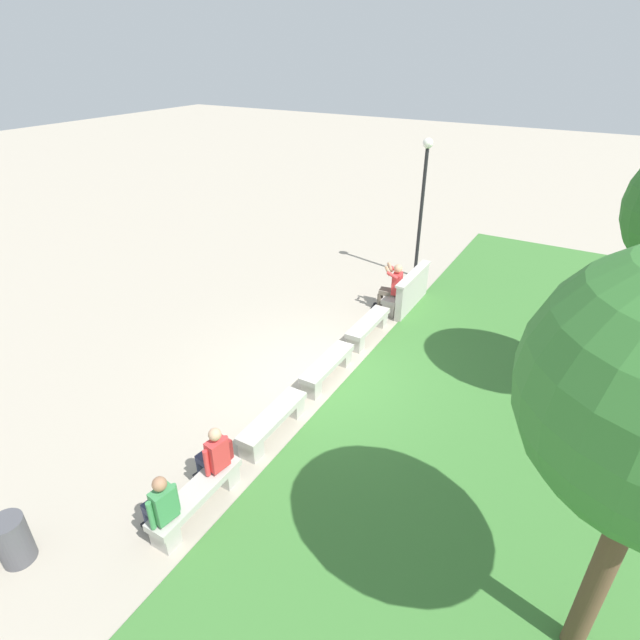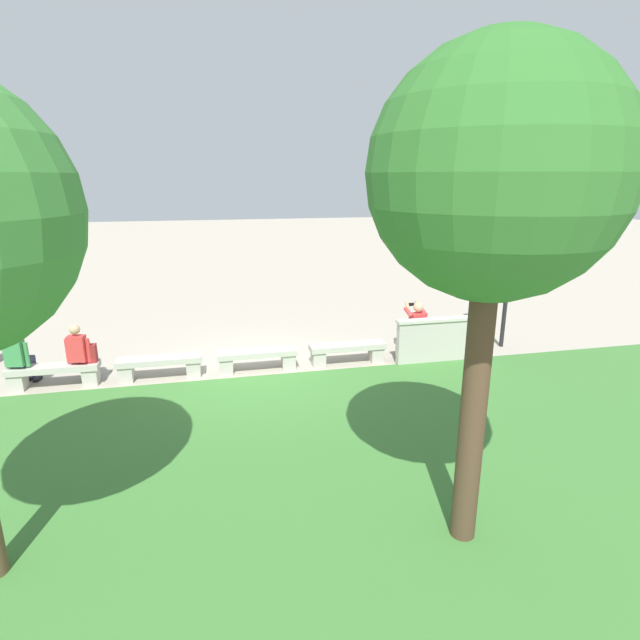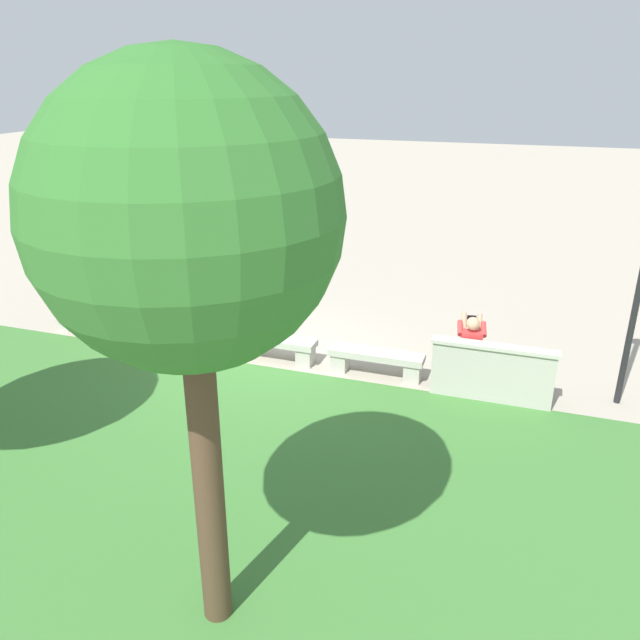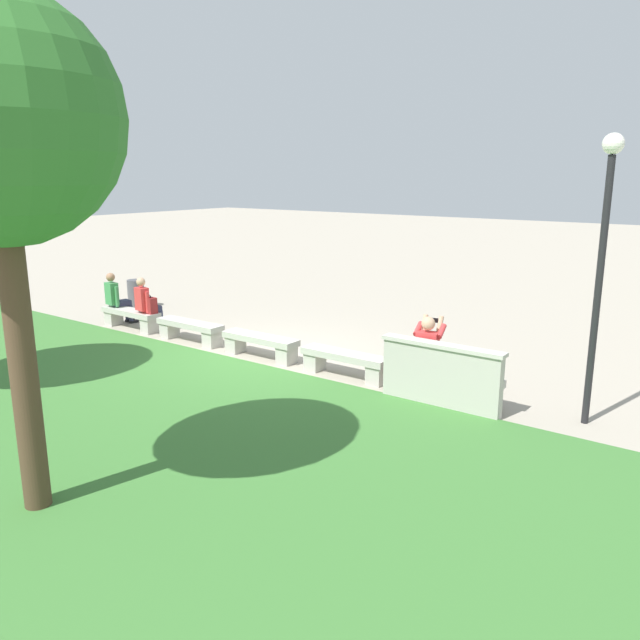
{
  "view_description": "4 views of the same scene",
  "coord_description": "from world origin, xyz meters",
  "px_view_note": "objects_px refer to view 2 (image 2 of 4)",
  "views": [
    {
      "loc": [
        7.59,
        4.24,
        6.25
      ],
      "look_at": [
        -0.94,
        -0.73,
        0.76
      ],
      "focal_mm": 28.0,
      "sensor_mm": 36.0,
      "label": 1
    },
    {
      "loc": [
        0.84,
        10.04,
        3.99
      ],
      "look_at": [
        -1.39,
        -0.11,
        1.01
      ],
      "focal_mm": 28.0,
      "sensor_mm": 36.0,
      "label": 2
    },
    {
      "loc": [
        -4.27,
        9.77,
        5.04
      ],
      "look_at": [
        -0.81,
        -0.4,
        0.75
      ],
      "focal_mm": 35.0,
      "sensor_mm": 36.0,
      "label": 3
    },
    {
      "loc": [
        -7.87,
        8.79,
        3.52
      ],
      "look_at": [
        -0.98,
        -0.65,
        0.77
      ],
      "focal_mm": 35.0,
      "sensor_mm": 36.0,
      "label": 4
    }
  ],
  "objects_px": {
    "tree_left_background": "(495,177)",
    "lamp_post": "(512,238)",
    "person_distant": "(80,351)",
    "bench_mid": "(257,357)",
    "bench_end": "(54,373)",
    "person_photographer": "(414,326)",
    "backpack": "(89,353)",
    "bench_far": "(160,365)",
    "bench_main": "(431,344)",
    "person_companion": "(19,356)",
    "bench_near": "(348,351)"
  },
  "relations": [
    {
      "from": "tree_left_background",
      "to": "lamp_post",
      "type": "xyz_separation_m",
      "value": [
        -4.18,
        -5.96,
        -1.36
      ]
    },
    {
      "from": "person_distant",
      "to": "lamp_post",
      "type": "xyz_separation_m",
      "value": [
        -9.46,
        -0.24,
        1.96
      ]
    },
    {
      "from": "bench_mid",
      "to": "tree_left_background",
      "type": "distance_m",
      "value": 6.99
    },
    {
      "from": "bench_end",
      "to": "tree_left_background",
      "type": "bearing_deg",
      "value": 135.68
    },
    {
      "from": "person_distant",
      "to": "lamp_post",
      "type": "bearing_deg",
      "value": -178.56
    },
    {
      "from": "person_photographer",
      "to": "backpack",
      "type": "height_order",
      "value": "person_photographer"
    },
    {
      "from": "bench_mid",
      "to": "bench_end",
      "type": "bearing_deg",
      "value": 0.0
    },
    {
      "from": "tree_left_background",
      "to": "lamp_post",
      "type": "distance_m",
      "value": 7.41
    },
    {
      "from": "bench_far",
      "to": "bench_main",
      "type": "bearing_deg",
      "value": 180.0
    },
    {
      "from": "person_companion",
      "to": "tree_left_background",
      "type": "bearing_deg",
      "value": 138.14
    },
    {
      "from": "person_photographer",
      "to": "lamp_post",
      "type": "bearing_deg",
      "value": -174.62
    },
    {
      "from": "bench_far",
      "to": "person_photographer",
      "type": "relative_size",
      "value": 1.28
    },
    {
      "from": "bench_far",
      "to": "person_photographer",
      "type": "distance_m",
      "value": 5.6
    },
    {
      "from": "bench_near",
      "to": "tree_left_background",
      "type": "relative_size",
      "value": 0.32
    },
    {
      "from": "backpack",
      "to": "tree_left_background",
      "type": "relative_size",
      "value": 0.08
    },
    {
      "from": "bench_main",
      "to": "person_photographer",
      "type": "xyz_separation_m",
      "value": [
        0.41,
        -0.08,
        0.44
      ]
    },
    {
      "from": "person_photographer",
      "to": "person_companion",
      "type": "distance_m",
      "value": 8.17
    },
    {
      "from": "person_companion",
      "to": "tree_left_background",
      "type": "xyz_separation_m",
      "value": [
        -6.39,
        5.72,
        3.32
      ]
    },
    {
      "from": "bench_main",
      "to": "person_photographer",
      "type": "relative_size",
      "value": 1.28
    },
    {
      "from": "backpack",
      "to": "bench_end",
      "type": "bearing_deg",
      "value": 3.26
    },
    {
      "from": "tree_left_background",
      "to": "bench_end",
      "type": "bearing_deg",
      "value": -44.32
    },
    {
      "from": "bench_main",
      "to": "backpack",
      "type": "relative_size",
      "value": 3.95
    },
    {
      "from": "bench_near",
      "to": "tree_left_background",
      "type": "height_order",
      "value": "tree_left_background"
    },
    {
      "from": "person_companion",
      "to": "backpack",
      "type": "xyz_separation_m",
      "value": [
        -1.27,
        0.03,
        -0.05
      ]
    },
    {
      "from": "bench_main",
      "to": "bench_far",
      "type": "relative_size",
      "value": 1.0
    },
    {
      "from": "lamp_post",
      "to": "bench_near",
      "type": "bearing_deg",
      "value": 4.34
    },
    {
      "from": "person_distant",
      "to": "bench_far",
      "type": "bearing_deg",
      "value": 177.48
    },
    {
      "from": "person_photographer",
      "to": "person_companion",
      "type": "xyz_separation_m",
      "value": [
        8.17,
        0.01,
        -0.06
      ]
    },
    {
      "from": "bench_end",
      "to": "bench_far",
      "type": "bearing_deg",
      "value": 180.0
    },
    {
      "from": "bench_end",
      "to": "person_photographer",
      "type": "relative_size",
      "value": 1.28
    },
    {
      "from": "bench_near",
      "to": "bench_mid",
      "type": "distance_m",
      "value": 2.0
    },
    {
      "from": "person_distant",
      "to": "tree_left_background",
      "type": "bearing_deg",
      "value": 132.71
    },
    {
      "from": "bench_main",
      "to": "person_distant",
      "type": "bearing_deg",
      "value": -0.5
    },
    {
      "from": "backpack",
      "to": "lamp_post",
      "type": "height_order",
      "value": "lamp_post"
    },
    {
      "from": "bench_mid",
      "to": "lamp_post",
      "type": "xyz_separation_m",
      "value": [
        -5.98,
        -0.3,
        2.33
      ]
    },
    {
      "from": "bench_end",
      "to": "person_distant",
      "type": "xyz_separation_m",
      "value": [
        -0.51,
        -0.07,
        0.38
      ]
    },
    {
      "from": "bench_main",
      "to": "bench_near",
      "type": "relative_size",
      "value": 1.0
    },
    {
      "from": "bench_end",
      "to": "person_distant",
      "type": "distance_m",
      "value": 0.64
    },
    {
      "from": "person_companion",
      "to": "lamp_post",
      "type": "bearing_deg",
      "value": -178.71
    },
    {
      "from": "bench_main",
      "to": "person_photographer",
      "type": "bearing_deg",
      "value": -10.58
    },
    {
      "from": "bench_mid",
      "to": "person_photographer",
      "type": "xyz_separation_m",
      "value": [
        -3.58,
        -0.08,
        0.44
      ]
    },
    {
      "from": "bench_near",
      "to": "bench_far",
      "type": "bearing_deg",
      "value": 0.0
    },
    {
      "from": "bench_mid",
      "to": "backpack",
      "type": "relative_size",
      "value": 3.95
    },
    {
      "from": "bench_mid",
      "to": "bench_end",
      "type": "relative_size",
      "value": 1.0
    },
    {
      "from": "bench_main",
      "to": "backpack",
      "type": "bearing_deg",
      "value": -0.3
    },
    {
      "from": "person_distant",
      "to": "backpack",
      "type": "xyz_separation_m",
      "value": [
        -0.16,
        0.03,
        -0.05
      ]
    },
    {
      "from": "person_distant",
      "to": "bench_near",
      "type": "bearing_deg",
      "value": 179.32
    },
    {
      "from": "person_photographer",
      "to": "lamp_post",
      "type": "relative_size",
      "value": 0.33
    },
    {
      "from": "person_distant",
      "to": "person_companion",
      "type": "distance_m",
      "value": 1.1
    },
    {
      "from": "bench_main",
      "to": "bench_far",
      "type": "height_order",
      "value": "same"
    }
  ]
}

